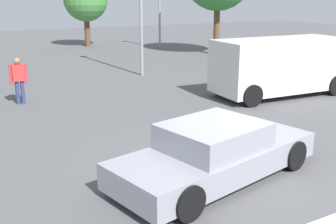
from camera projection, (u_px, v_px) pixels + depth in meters
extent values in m
plane|color=#515154|center=(228.00, 172.00, 8.63)|extent=(80.00, 80.00, 0.00)
cube|color=gray|center=(216.00, 158.00, 8.26)|extent=(4.80, 2.63, 0.52)
cube|color=gray|center=(214.00, 136.00, 8.05)|extent=(2.19, 1.94, 0.51)
cube|color=slate|center=(243.00, 126.00, 8.63)|extent=(0.36, 1.44, 0.43)
cube|color=slate|center=(180.00, 146.00, 7.48)|extent=(0.36, 1.44, 0.43)
cylinder|color=black|center=(235.00, 136.00, 9.87)|extent=(0.67, 0.35, 0.64)
cylinder|color=black|center=(294.00, 155.00, 8.69)|extent=(0.67, 0.35, 0.64)
cylinder|color=black|center=(130.00, 172.00, 7.88)|extent=(0.67, 0.35, 0.64)
cylinder|color=black|center=(188.00, 202.00, 6.71)|extent=(0.67, 0.35, 0.64)
ellipsoid|color=olive|center=(192.00, 123.00, 11.13)|extent=(0.43, 0.39, 0.26)
sphere|color=olive|center=(187.00, 122.00, 10.92)|extent=(0.21, 0.21, 0.21)
sphere|color=olive|center=(186.00, 123.00, 10.87)|extent=(0.09, 0.09, 0.09)
cylinder|color=olive|center=(192.00, 131.00, 11.05)|extent=(0.06, 0.06, 0.15)
cylinder|color=olive|center=(187.00, 130.00, 11.13)|extent=(0.06, 0.06, 0.15)
cylinder|color=olive|center=(196.00, 128.00, 11.22)|extent=(0.06, 0.06, 0.15)
cylinder|color=olive|center=(192.00, 127.00, 11.31)|extent=(0.06, 0.06, 0.15)
sphere|color=olive|center=(196.00, 119.00, 11.29)|extent=(0.12, 0.12, 0.12)
cube|color=silver|center=(280.00, 64.00, 14.99)|extent=(5.15, 2.29, 1.87)
cube|color=slate|center=(331.00, 50.00, 15.90)|extent=(0.16, 1.66, 0.75)
cylinder|color=black|center=(300.00, 77.00, 16.80)|extent=(0.78, 0.30, 0.76)
cylinder|color=black|center=(336.00, 85.00, 15.19)|extent=(0.78, 0.30, 0.76)
cylinder|color=black|center=(222.00, 85.00, 15.23)|extent=(0.78, 0.30, 0.76)
cylinder|color=black|center=(252.00, 96.00, 13.61)|extent=(0.78, 0.30, 0.76)
cylinder|color=navy|center=(23.00, 92.00, 14.01)|extent=(0.13, 0.13, 0.80)
cylinder|color=navy|center=(18.00, 93.00, 13.93)|extent=(0.13, 0.13, 0.80)
cube|color=red|center=(18.00, 73.00, 13.78)|extent=(0.40, 0.25, 0.57)
cylinder|color=red|center=(26.00, 73.00, 13.91)|extent=(0.09, 0.09, 0.67)
cylinder|color=red|center=(11.00, 75.00, 13.69)|extent=(0.09, 0.09, 0.67)
sphere|color=#936B4C|center=(17.00, 61.00, 13.68)|extent=(0.22, 0.22, 0.22)
cylinder|color=gray|center=(160.00, 10.00, 28.20)|extent=(0.14, 0.14, 5.32)
cylinder|color=brown|center=(216.00, 29.00, 25.44)|extent=(0.37, 0.37, 3.19)
cylinder|color=brown|center=(87.00, 31.00, 29.60)|extent=(0.39, 0.39, 2.17)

